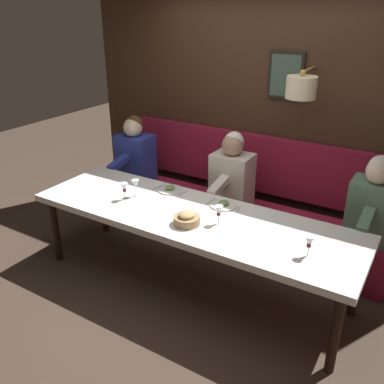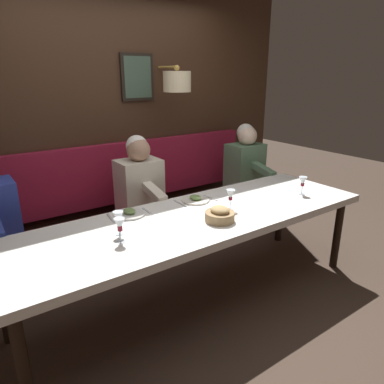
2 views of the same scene
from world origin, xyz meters
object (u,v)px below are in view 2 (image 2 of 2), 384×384
at_px(wine_glass_1, 120,225).
at_px(wine_glass_3, 118,218).
at_px(diner_near, 139,180).
at_px(wine_glass_0, 303,182).
at_px(dining_table, 198,222).
at_px(wine_glass_2, 231,195).
at_px(bread_bowl, 220,215).
at_px(diner_nearest, 245,161).

distance_m(wine_glass_1, wine_glass_3, 0.12).
height_order(diner_near, wine_glass_0, diner_near).
bearing_deg(wine_glass_1, dining_table, -83.69).
bearing_deg(dining_table, wine_glass_2, -98.05).
bearing_deg(wine_glass_0, bread_bowl, 92.67).
bearing_deg(diner_nearest, wine_glass_1, 115.59).
height_order(dining_table, wine_glass_1, wine_glass_1).
relative_size(dining_table, diner_near, 3.72).
distance_m(dining_table, bread_bowl, 0.22).
relative_size(dining_table, bread_bowl, 13.38).
xyz_separation_m(dining_table, wine_glass_3, (0.04, 0.63, 0.18)).
bearing_deg(dining_table, wine_glass_1, 96.31).
xyz_separation_m(wine_glass_0, bread_bowl, (-0.05, 1.00, -0.07)).
height_order(diner_nearest, wine_glass_1, diner_nearest).
height_order(wine_glass_1, wine_glass_2, same).
bearing_deg(diner_near, wine_glass_0, -132.35).
distance_m(diner_near, wine_glass_2, 0.98).
distance_m(dining_table, diner_near, 0.89).
bearing_deg(wine_glass_2, wine_glass_3, 85.10).
height_order(diner_nearest, wine_glass_0, diner_nearest).
height_order(diner_near, wine_glass_3, diner_near).
bearing_deg(wine_glass_2, diner_nearest, -48.22).
bearing_deg(dining_table, wine_glass_0, -97.07).
height_order(diner_nearest, bread_bowl, diner_nearest).
xyz_separation_m(diner_nearest, wine_glass_2, (-0.92, 1.03, 0.04)).
bearing_deg(dining_table, diner_nearest, -56.32).
bearing_deg(bread_bowl, wine_glass_0, -87.33).
bearing_deg(wine_glass_1, diner_near, -33.20).
bearing_deg(diner_nearest, bread_bowl, 130.21).
xyz_separation_m(diner_nearest, bread_bowl, (-1.06, 1.25, -0.03)).
height_order(dining_table, bread_bowl, bread_bowl).
distance_m(diner_nearest, wine_glass_2, 1.39).
xyz_separation_m(wine_glass_0, wine_glass_2, (0.09, 0.77, 0.00)).
distance_m(dining_table, wine_glass_0, 1.09).
height_order(dining_table, wine_glass_2, wine_glass_2).
distance_m(diner_nearest, diner_near, 1.37).
bearing_deg(diner_nearest, wine_glass_2, 131.78).
relative_size(dining_table, diner_nearest, 3.72).
xyz_separation_m(dining_table, diner_nearest, (0.88, -1.32, 0.13)).
bearing_deg(wine_glass_0, diner_near, 47.65).
relative_size(dining_table, wine_glass_1, 17.95).
bearing_deg(dining_table, wine_glass_3, 86.55).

